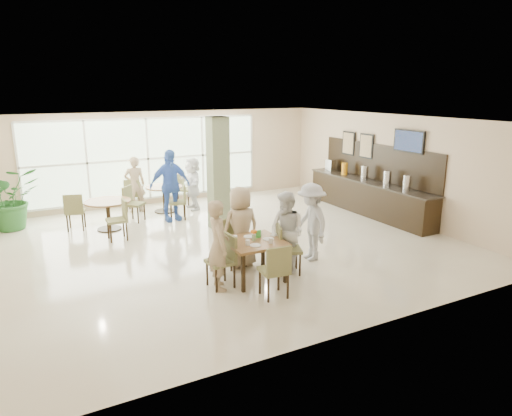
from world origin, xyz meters
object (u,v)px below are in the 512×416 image
teen_far (241,227)px  round_table_left (108,207)px  round_table_right (164,193)px  buffet_counter (368,194)px  teen_standing (311,222)px  main_table (254,245)px  teen_right (287,233)px  adult_a (170,185)px  adult_standing (135,184)px  teen_left (218,245)px  potted_plant (10,199)px  adult_b (193,183)px

teen_far → round_table_left: bearing=-65.5°
round_table_right → buffet_counter: buffet_counter is taller
buffet_counter → teen_standing: 4.17m
main_table → round_table_right: size_ratio=0.98×
round_table_right → teen_standing: teen_standing is taller
teen_right → adult_a: size_ratio=0.82×
round_table_left → buffet_counter: (6.83, -1.84, -0.03)m
main_table → adult_standing: size_ratio=0.63×
round_table_right → teen_left: size_ratio=0.65×
round_table_right → potted_plant: potted_plant is taller
buffet_counter → teen_left: size_ratio=2.91×
round_table_right → potted_plant: (-3.89, 0.17, 0.22)m
potted_plant → round_table_right: bearing=-2.5°
teen_left → adult_b: 5.67m
teen_far → adult_standing: size_ratio=1.00×
adult_standing → potted_plant: bearing=7.2°
teen_standing → adult_b: (-0.72, 5.03, -0.04)m
buffet_counter → teen_far: 5.30m
potted_plant → adult_b: 4.74m
teen_left → adult_standing: 5.89m
teen_right → adult_standing: size_ratio=0.98×
main_table → teen_right: 0.73m
round_table_left → adult_standing: adult_standing is taller
potted_plant → teen_far: bearing=-50.9°
potted_plant → adult_a: 3.96m
potted_plant → adult_b: size_ratio=1.02×
buffet_counter → adult_a: 5.54m
teen_left → adult_a: size_ratio=0.84×
main_table → teen_standing: (1.51, 0.35, 0.14)m
potted_plant → teen_left: bearing=-60.7°
teen_left → adult_a: 4.64m
teen_left → adult_standing: bearing=9.6°
round_table_left → teen_far: 4.20m
round_table_right → potted_plant: 3.90m
potted_plant → teen_right: teen_right is taller
teen_right → adult_b: teen_right is taller
main_table → teen_right: teen_right is taller
teen_right → adult_standing: (-1.52, 5.78, 0.02)m
main_table → buffet_counter: 5.64m
teen_right → teen_standing: teen_standing is taller
potted_plant → adult_standing: adult_standing is taller
main_table → adult_b: adult_b is taller
round_table_left → adult_b: 2.77m
round_table_right → adult_a: (-0.10, -0.95, 0.40)m
round_table_left → round_table_right: size_ratio=1.09×
potted_plant → round_table_left: bearing=-29.4°
round_table_right → teen_left: teen_left is taller
teen_far → adult_b: (0.71, 4.69, -0.05)m
round_table_left → teen_standing: teen_standing is taller
teen_standing → adult_b: 5.08m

